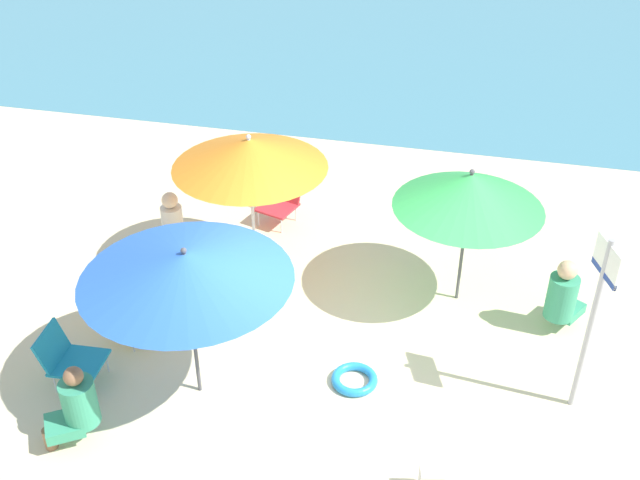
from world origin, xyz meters
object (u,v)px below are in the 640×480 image
object	(u,v)px
beach_chair_b	(128,310)
umbrella_green	(470,191)
umbrella_blue	(185,266)
person_b	(170,226)
warning_sign	(596,303)
swim_ring	(354,379)
umbrella_orange	(249,153)
person_c	(563,296)
person_a	(75,406)
beach_chair_a	(281,198)
beach_chair_c	(68,356)

from	to	relation	value
beach_chair_b	umbrella_green	bearing A→B (deg)	47.81
umbrella_blue	person_b	world-z (taller)	umbrella_blue
person_b	warning_sign	size ratio (longest dim) A/B	0.45
warning_sign	swim_ring	world-z (taller)	warning_sign
umbrella_green	umbrella_orange	xyz separation A→B (m)	(-2.57, -0.05, 0.20)
person_c	swim_ring	size ratio (longest dim) A/B	1.93
umbrella_orange	person_a	size ratio (longest dim) A/B	2.14
beach_chair_a	umbrella_green	bearing A→B (deg)	80.84
person_a	person_b	world-z (taller)	person_b
beach_chair_a	warning_sign	xyz separation A→B (m)	(3.90, -2.83, 0.96)
warning_sign	umbrella_blue	bearing A→B (deg)	170.52
umbrella_blue	beach_chair_c	distance (m)	1.87
umbrella_green	warning_sign	size ratio (longest dim) A/B	0.88
umbrella_green	warning_sign	distance (m)	2.02
beach_chair_b	beach_chair_c	xyz separation A→B (m)	(-0.26, -0.90, 0.04)
beach_chair_a	beach_chair_c	bearing A→B (deg)	-1.88
umbrella_green	beach_chair_c	distance (m)	4.72
umbrella_orange	person_a	distance (m)	3.43
umbrella_green	swim_ring	xyz separation A→B (m)	(-0.95, -1.75, -1.47)
beach_chair_a	beach_chair_c	xyz separation A→B (m)	(-1.29, -3.71, -0.00)
umbrella_blue	beach_chair_c	world-z (taller)	umbrella_blue
umbrella_green	umbrella_orange	world-z (taller)	umbrella_orange
warning_sign	person_a	bearing A→B (deg)	179.05
person_a	swim_ring	bearing A→B (deg)	176.33
beach_chair_b	beach_chair_c	world-z (taller)	beach_chair_c
umbrella_orange	person_a	bearing A→B (deg)	-104.91
umbrella_orange	beach_chair_b	world-z (taller)	umbrella_orange
umbrella_blue	person_a	world-z (taller)	umbrella_blue
beach_chair_c	umbrella_green	bearing A→B (deg)	28.16
person_a	person_c	distance (m)	5.38
beach_chair_c	person_a	world-z (taller)	person_a
person_c	swim_ring	distance (m)	2.60
beach_chair_b	person_b	size ratio (longest dim) A/B	0.80
umbrella_blue	beach_chair_a	size ratio (longest dim) A/B	2.99
person_c	beach_chair_b	bearing A→B (deg)	135.76
person_a	beach_chair_b	bearing A→B (deg)	-114.72
umbrella_orange	person_b	bearing A→B (deg)	173.62
person_b	swim_ring	distance (m)	3.40
warning_sign	beach_chair_b	bearing A→B (deg)	160.02
warning_sign	swim_ring	distance (m)	2.59
warning_sign	umbrella_orange	bearing A→B (deg)	139.27
beach_chair_c	person_b	world-z (taller)	person_b
person_a	person_c	size ratio (longest dim) A/B	0.95
umbrella_green	person_a	xyz separation A→B (m)	(-3.40, -3.13, -1.07)
beach_chair_b	person_b	xyz separation A→B (m)	(-0.14, 1.60, 0.15)
warning_sign	swim_ring	xyz separation A→B (m)	(-2.25, -0.21, -1.27)
umbrella_orange	warning_sign	distance (m)	4.17
beach_chair_b	person_c	size ratio (longest dim) A/B	0.77
beach_chair_b	umbrella_blue	bearing A→B (deg)	-7.35
beach_chair_c	person_c	world-z (taller)	person_c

